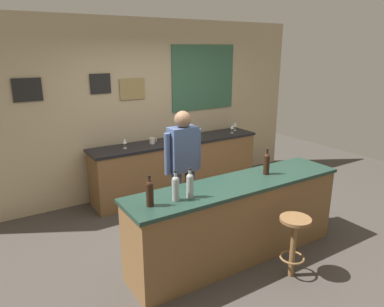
% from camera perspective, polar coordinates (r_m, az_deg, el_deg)
% --- Properties ---
extents(ground_plane, '(10.00, 10.00, 0.00)m').
position_cam_1_polar(ground_plane, '(4.64, 3.75, -13.76)').
color(ground_plane, '#423D38').
extents(back_wall, '(6.00, 0.09, 2.80)m').
position_cam_1_polar(back_wall, '(5.85, -7.56, 7.30)').
color(back_wall, tan).
rests_on(back_wall, ground_plane).
extents(bar_counter, '(2.63, 0.60, 0.92)m').
position_cam_1_polar(bar_counter, '(4.15, 7.16, -10.55)').
color(bar_counter, brown).
rests_on(bar_counter, ground_plane).
extents(side_counter, '(2.90, 0.56, 0.90)m').
position_cam_1_polar(side_counter, '(5.92, -2.37, -2.07)').
color(side_counter, brown).
rests_on(side_counter, ground_plane).
extents(bartender, '(0.52, 0.21, 1.62)m').
position_cam_1_polar(bartender, '(4.46, -1.44, -1.80)').
color(bartender, '#384766').
rests_on(bartender, ground_plane).
extents(bar_stool, '(0.32, 0.32, 0.68)m').
position_cam_1_polar(bar_stool, '(3.92, 16.07, -12.80)').
color(bar_stool, brown).
rests_on(bar_stool, ground_plane).
extents(wine_bottle_a, '(0.07, 0.07, 0.31)m').
position_cam_1_polar(wine_bottle_a, '(3.33, -6.81, -6.24)').
color(wine_bottle_a, black).
rests_on(wine_bottle_a, bar_counter).
extents(wine_bottle_b, '(0.07, 0.07, 0.31)m').
position_cam_1_polar(wine_bottle_b, '(3.43, -2.65, -5.46)').
color(wine_bottle_b, '#999E99').
rests_on(wine_bottle_b, bar_counter).
extents(wine_bottle_c, '(0.07, 0.07, 0.31)m').
position_cam_1_polar(wine_bottle_c, '(3.50, -0.34, -5.00)').
color(wine_bottle_c, '#999E99').
rests_on(wine_bottle_c, bar_counter).
extents(wine_bottle_d, '(0.07, 0.07, 0.31)m').
position_cam_1_polar(wine_bottle_d, '(4.23, 11.90, -1.52)').
color(wine_bottle_d, black).
rests_on(wine_bottle_d, bar_counter).
extents(wine_glass_a, '(0.07, 0.07, 0.16)m').
position_cam_1_polar(wine_glass_a, '(5.39, -10.80, 1.95)').
color(wine_glass_a, silver).
rests_on(wine_glass_a, side_counter).
extents(wine_glass_b, '(0.07, 0.07, 0.16)m').
position_cam_1_polar(wine_glass_b, '(5.68, -4.16, 2.96)').
color(wine_glass_b, silver).
rests_on(wine_glass_b, side_counter).
extents(wine_glass_c, '(0.07, 0.07, 0.16)m').
position_cam_1_polar(wine_glass_c, '(6.31, 6.45, 4.27)').
color(wine_glass_c, silver).
rests_on(wine_glass_c, side_counter).
extents(wine_glass_d, '(0.07, 0.07, 0.16)m').
position_cam_1_polar(wine_glass_d, '(6.52, 6.93, 4.65)').
color(wine_glass_d, silver).
rests_on(wine_glass_d, side_counter).
extents(coffee_mug, '(0.12, 0.08, 0.09)m').
position_cam_1_polar(coffee_mug, '(5.61, -6.41, 2.06)').
color(coffee_mug, silver).
rests_on(coffee_mug, side_counter).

